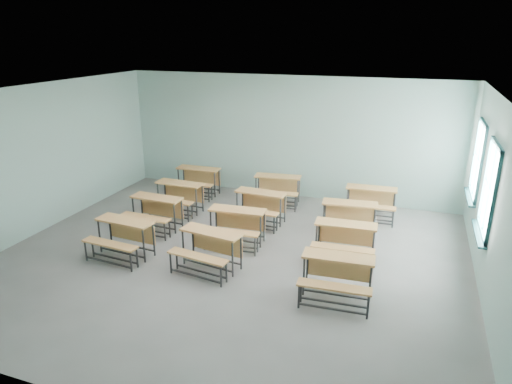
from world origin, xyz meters
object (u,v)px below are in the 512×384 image
desk_unit_r1c1 (236,222)px  desk_unit_r1c2 (345,237)px  desk_unit_r3c1 (277,186)px  desk_unit_r3c2 (371,198)px  desk_unit_r2c1 (259,203)px  desk_unit_r2c2 (349,215)px  desk_unit_r0c2 (337,272)px  desk_unit_r0c1 (209,245)px  desk_unit_r0c0 (122,233)px  desk_unit_r3c0 (197,177)px  desk_unit_r2c0 (178,193)px  desk_unit_r1c0 (155,209)px

desk_unit_r1c1 → desk_unit_r1c2: (2.25, 0.02, 0.00)m
desk_unit_r3c1 → desk_unit_r3c2: size_ratio=1.04×
desk_unit_r1c2 → desk_unit_r2c1: same height
desk_unit_r2c1 → desk_unit_r3c1: size_ratio=0.96×
desk_unit_r1c1 → desk_unit_r2c2: same height
desk_unit_r1c1 → desk_unit_r1c2: size_ratio=1.01×
desk_unit_r0c2 → desk_unit_r3c1: bearing=116.3°
desk_unit_r2c2 → desk_unit_r0c1: bearing=-138.9°
desk_unit_r3c2 → desk_unit_r0c0: bearing=-143.1°
desk_unit_r0c0 → desk_unit_r3c0: (-0.27, 3.79, 0.00)m
desk_unit_r0c0 → desk_unit_r2c1: size_ratio=1.02×
desk_unit_r0c1 → desk_unit_r3c1: (0.17, 3.73, 0.00)m
desk_unit_r0c0 → desk_unit_r2c0: bearing=97.4°
desk_unit_r1c0 → desk_unit_r3c1: (2.10, 2.46, 0.00)m
desk_unit_r0c0 → desk_unit_r3c1: bearing=66.8°
desk_unit_r0c1 → desk_unit_r2c1: bearing=94.0°
desk_unit_r0c2 → desk_unit_r3c2: 3.78m
desk_unit_r0c1 → desk_unit_r3c0: same height
desk_unit_r2c0 → desk_unit_r3c1: (2.12, 1.36, 0.00)m
desk_unit_r2c0 → desk_unit_r2c2: bearing=2.6°
desk_unit_r3c0 → desk_unit_r2c1: bearing=-31.4°
desk_unit_r0c2 → desk_unit_r1c2: size_ratio=1.00×
desk_unit_r2c1 → desk_unit_r3c0: (-2.24, 1.29, 0.00)m
desk_unit_r2c0 → desk_unit_r0c2: bearing=-28.0°
desk_unit_r0c1 → desk_unit_r3c0: (-2.09, 3.70, 0.00)m
desk_unit_r3c0 → desk_unit_r3c2: size_ratio=0.98×
desk_unit_r2c0 → desk_unit_r2c1: 2.10m
desk_unit_r1c1 → desk_unit_r2c1: same height
desk_unit_r2c0 → desk_unit_r3c1: same height
desk_unit_r0c0 → desk_unit_r1c0: (-0.11, 1.37, 0.00)m
desk_unit_r0c2 → desk_unit_r1c0: (-4.35, 1.48, 0.00)m
desk_unit_r2c0 → desk_unit_r2c1: (2.10, 0.03, 0.00)m
desk_unit_r1c1 → desk_unit_r0c2: bearing=-34.7°
desk_unit_r2c1 → desk_unit_r1c1: bearing=-91.3°
desk_unit_r0c2 → desk_unit_r3c0: 5.96m
desk_unit_r0c1 → desk_unit_r1c0: size_ratio=1.05×
desk_unit_r2c0 → desk_unit_r3c2: bearing=17.5°
desk_unit_r0c0 → desk_unit_r3c0: bearing=98.4°
desk_unit_r0c0 → desk_unit_r0c1: same height
desk_unit_r0c1 → desk_unit_r0c2: (2.42, -0.20, 0.00)m
desk_unit_r1c0 → desk_unit_r1c1: same height
desk_unit_r0c1 → desk_unit_r1c2: 2.61m
desk_unit_r0c0 → desk_unit_r2c1: bearing=56.0°
desk_unit_r1c1 → desk_unit_r2c1: bearing=81.8°
desk_unit_r1c1 → desk_unit_r3c2: size_ratio=1.01×
desk_unit_r1c1 → desk_unit_r2c0: size_ratio=1.02×
desk_unit_r0c1 → desk_unit_r1c0: bearing=154.2°
desk_unit_r2c0 → desk_unit_r3c0: bearing=98.5°
desk_unit_r0c0 → desk_unit_r0c2: (4.24, -0.11, 0.00)m
desk_unit_r2c2 → desk_unit_r3c1: 2.45m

